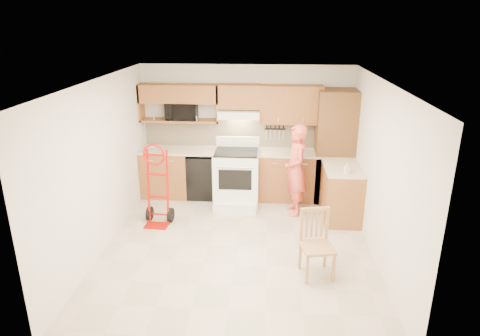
# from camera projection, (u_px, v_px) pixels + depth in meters

# --- Properties ---
(floor) EXTENTS (4.00, 4.50, 0.02)m
(floor) POSITION_uv_depth(u_px,v_px,m) (238.00, 247.00, 6.52)
(floor) COLOR beige
(floor) RESTS_ON ground
(ceiling) EXTENTS (4.00, 4.50, 0.02)m
(ceiling) POSITION_uv_depth(u_px,v_px,m) (237.00, 81.00, 5.68)
(ceiling) COLOR white
(ceiling) RESTS_ON ground
(wall_back) EXTENTS (4.00, 0.02, 2.50)m
(wall_back) POSITION_uv_depth(u_px,v_px,m) (246.00, 130.00, 8.22)
(wall_back) COLOR silver
(wall_back) RESTS_ON ground
(wall_front) EXTENTS (4.00, 0.02, 2.50)m
(wall_front) POSITION_uv_depth(u_px,v_px,m) (219.00, 251.00, 3.97)
(wall_front) COLOR silver
(wall_front) RESTS_ON ground
(wall_left) EXTENTS (0.02, 4.50, 2.50)m
(wall_left) POSITION_uv_depth(u_px,v_px,m) (101.00, 166.00, 6.23)
(wall_left) COLOR silver
(wall_left) RESTS_ON ground
(wall_right) EXTENTS (0.02, 4.50, 2.50)m
(wall_right) POSITION_uv_depth(u_px,v_px,m) (381.00, 173.00, 5.97)
(wall_right) COLOR silver
(wall_right) RESTS_ON ground
(backsplash) EXTENTS (3.92, 0.03, 0.55)m
(backsplash) POSITION_uv_depth(u_px,v_px,m) (246.00, 133.00, 8.22)
(backsplash) COLOR beige
(backsplash) RESTS_ON wall_back
(lower_cab_left) EXTENTS (0.90, 0.60, 0.90)m
(lower_cab_left) POSITION_uv_depth(u_px,v_px,m) (166.00, 173.00, 8.30)
(lower_cab_left) COLOR #A8652B
(lower_cab_left) RESTS_ON ground
(dishwasher) EXTENTS (0.60, 0.60, 0.85)m
(dishwasher) POSITION_uv_depth(u_px,v_px,m) (204.00, 175.00, 8.26)
(dishwasher) COLOR black
(dishwasher) RESTS_ON ground
(lower_cab_right) EXTENTS (1.14, 0.60, 0.90)m
(lower_cab_right) POSITION_uv_depth(u_px,v_px,m) (289.00, 176.00, 8.14)
(lower_cab_right) COLOR #A8652B
(lower_cab_right) RESTS_ON ground
(countertop_left) EXTENTS (1.50, 0.63, 0.04)m
(countertop_left) POSITION_uv_depth(u_px,v_px,m) (180.00, 150.00, 8.12)
(countertop_left) COLOR #C3B898
(countertop_left) RESTS_ON lower_cab_left
(countertop_right) EXTENTS (1.14, 0.63, 0.04)m
(countertop_right) POSITION_uv_depth(u_px,v_px,m) (290.00, 152.00, 7.99)
(countertop_right) COLOR #C3B898
(countertop_right) RESTS_ON lower_cab_right
(cab_return_right) EXTENTS (0.60, 1.00, 0.90)m
(cab_return_right) POSITION_uv_depth(u_px,v_px,m) (341.00, 193.00, 7.33)
(cab_return_right) COLOR #A8652B
(cab_return_right) RESTS_ON ground
(countertop_return) EXTENTS (0.63, 1.00, 0.04)m
(countertop_return) POSITION_uv_depth(u_px,v_px,m) (343.00, 168.00, 7.18)
(countertop_return) COLOR #C3B898
(countertop_return) RESTS_ON cab_return_right
(pantry_tall) EXTENTS (0.70, 0.60, 2.10)m
(pantry_tall) POSITION_uv_depth(u_px,v_px,m) (334.00, 147.00, 7.89)
(pantry_tall) COLOR #563916
(pantry_tall) RESTS_ON ground
(upper_cab_left) EXTENTS (1.50, 0.33, 0.34)m
(upper_cab_left) POSITION_uv_depth(u_px,v_px,m) (179.00, 93.00, 7.90)
(upper_cab_left) COLOR #A8652B
(upper_cab_left) RESTS_ON wall_back
(upper_shelf_mw) EXTENTS (1.50, 0.33, 0.04)m
(upper_shelf_mw) POSITION_uv_depth(u_px,v_px,m) (180.00, 120.00, 8.07)
(upper_shelf_mw) COLOR #A8652B
(upper_shelf_mw) RESTS_ON wall_back
(upper_cab_center) EXTENTS (0.76, 0.33, 0.44)m
(upper_cab_center) POSITION_uv_depth(u_px,v_px,m) (239.00, 96.00, 7.84)
(upper_cab_center) COLOR #A8652B
(upper_cab_center) RESTS_ON wall_back
(upper_cab_right) EXTENTS (1.14, 0.33, 0.70)m
(upper_cab_right) POSITION_uv_depth(u_px,v_px,m) (291.00, 105.00, 7.82)
(upper_cab_right) COLOR #A8652B
(upper_cab_right) RESTS_ON wall_back
(range_hood) EXTENTS (0.76, 0.46, 0.14)m
(range_hood) POSITION_uv_depth(u_px,v_px,m) (239.00, 114.00, 7.88)
(range_hood) COLOR white
(range_hood) RESTS_ON wall_back
(knife_strip) EXTENTS (0.40, 0.05, 0.29)m
(knife_strip) POSITION_uv_depth(u_px,v_px,m) (275.00, 132.00, 8.14)
(knife_strip) COLOR black
(knife_strip) RESTS_ON backsplash
(microwave) EXTENTS (0.59, 0.40, 0.32)m
(microwave) POSITION_uv_depth(u_px,v_px,m) (182.00, 111.00, 8.01)
(microwave) COLOR black
(microwave) RESTS_ON upper_shelf_mw
(range) EXTENTS (0.81, 1.07, 1.20)m
(range) POSITION_uv_depth(u_px,v_px,m) (236.00, 174.00, 7.82)
(range) COLOR white
(range) RESTS_ON ground
(person) EXTENTS (0.49, 0.65, 1.62)m
(person) POSITION_uv_depth(u_px,v_px,m) (296.00, 170.00, 7.39)
(person) COLOR #E85243
(person) RESTS_ON ground
(hand_truck) EXTENTS (0.54, 0.50, 1.27)m
(hand_truck) POSITION_uv_depth(u_px,v_px,m) (156.00, 189.00, 7.03)
(hand_truck) COLOR #B70C07
(hand_truck) RESTS_ON ground
(dining_chair) EXTENTS (0.49, 0.52, 0.92)m
(dining_chair) POSITION_uv_depth(u_px,v_px,m) (317.00, 245.00, 5.65)
(dining_chair) COLOR tan
(dining_chair) RESTS_ON ground
(soap_bottle) EXTENTS (0.10, 0.10, 0.17)m
(soap_bottle) POSITION_uv_depth(u_px,v_px,m) (347.00, 168.00, 6.84)
(soap_bottle) COLOR white
(soap_bottle) RESTS_ON countertop_return
(bowl) EXTENTS (0.24, 0.24, 0.06)m
(bowl) POSITION_uv_depth(u_px,v_px,m) (152.00, 147.00, 8.14)
(bowl) COLOR white
(bowl) RESTS_ON countertop_left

